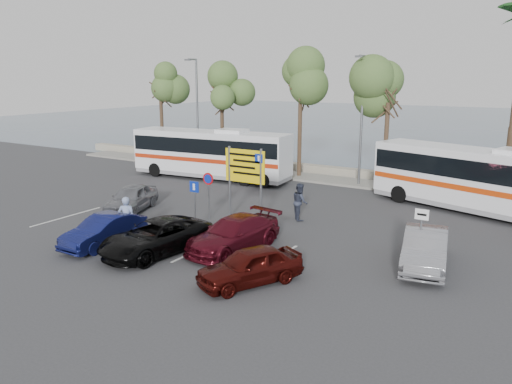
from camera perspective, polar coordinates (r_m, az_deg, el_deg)
The scene contains 25 objects.
ground at distance 22.71m, azimuth -7.77°, elevation -4.76°, with size 120.00×120.00×0.00m, color #353537.
kerb_strip at distance 34.29m, azimuth 7.16°, elevation 1.52°, with size 44.00×2.40×0.15m, color gray.
seawall at distance 36.05m, azimuth 8.50°, elevation 2.41°, with size 48.00×0.80×0.60m, color gray.
sea at distance 78.17m, azimuth 21.46°, elevation 7.19°, with size 140.00×140.00×0.00m, color #415C68.
tree_far_left at distance 41.37m, azimuth -10.90°, elevation 12.10°, with size 3.20×3.20×7.60m.
tree_left at distance 37.61m, azimuth -3.96°, elevation 11.72°, with size 3.20×3.20×7.20m.
tree_mid at distance 34.24m, azimuth 5.14°, elevation 12.64°, with size 3.20×3.20×8.00m.
tree_right at distance 32.02m, azimuth 14.97°, elevation 11.35°, with size 3.20×3.20×7.40m.
street_lamp_left at distance 38.49m, azimuth -6.81°, elevation 9.60°, with size 0.45×1.15×8.01m.
street_lamp_right at distance 32.11m, azimuth 11.96°, elevation 8.71°, with size 0.45×1.15×8.01m.
direction_sign at distance 24.03m, azimuth -1.26°, elevation 2.34°, with size 2.20×0.12×3.60m.
sign_no_stop at distance 24.45m, azimuth -5.45°, elevation 0.43°, with size 0.60×0.08×2.35m.
sign_parking at distance 23.02m, azimuth -7.03°, elevation -0.69°, with size 0.50×0.07×2.25m.
sign_taxi at distance 19.36m, azimuth 18.32°, elevation -4.09°, with size 0.50×0.07×2.20m.
lane_markings at distance 22.72m, azimuth -11.61°, elevation -4.90°, with size 12.02×4.20×0.01m, color silver, non-canonical shape.
coach_bus_left at distance 34.31m, azimuth -5.19°, elevation 4.19°, with size 11.36×3.49×3.48m.
coach_bus_right at distance 27.83m, azimuth 24.25°, elevation 0.99°, with size 11.46×5.66×3.51m.
car_silver_a at distance 26.87m, azimuth -14.08°, elevation -0.71°, with size 1.61×4.01×1.37m, color gray.
car_blue at distance 21.79m, azimuth -16.98°, elevation -4.25°, with size 1.35×3.86×1.27m, color #10164D.
car_maroon at distance 20.37m, azimuth -2.58°, elevation -4.80°, with size 1.87×4.59×1.33m, color #520D19.
car_red at distance 17.14m, azimuth -0.68°, elevation -8.44°, with size 1.50×3.73×1.27m, color #410C09.
suv_black at distance 20.36m, azimuth -11.32°, elevation -5.06°, with size 2.22×4.80×1.34m, color black.
car_silver_b at distance 19.54m, azimuth 18.74°, elevation -6.16°, with size 1.51×4.32×1.42m, color gray.
pedestrian_near at distance 22.15m, azimuth -14.57°, elevation -2.94°, with size 0.70×0.46×1.92m, color #8293BE.
pedestrian_far at distance 24.53m, azimuth 5.05°, elevation -1.10°, with size 0.89×0.70×1.84m, color #2F3446.
Camera 1 is at (13.81, -16.62, 6.95)m, focal length 35.00 mm.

